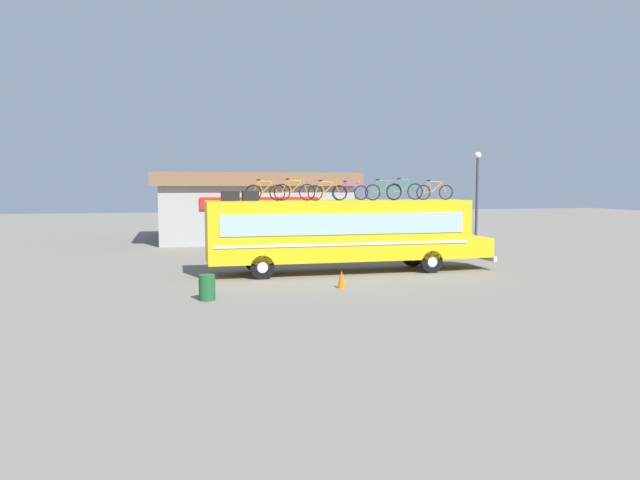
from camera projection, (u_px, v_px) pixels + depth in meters
ground_plane at (339, 272)px, 26.26m from camera, size 120.00×120.00×0.00m
bus at (343, 231)px, 26.14m from camera, size 12.78×2.50×3.17m
luggage_bag_1 at (230, 196)px, 25.04m from camera, size 0.76×0.37×0.41m
luggage_bag_2 at (250, 196)px, 25.32m from camera, size 0.69×0.45×0.42m
rooftop_bicycle_1 at (265, 192)px, 25.33m from camera, size 1.72×0.44×0.92m
rooftop_bicycle_2 at (295, 191)px, 25.54m from camera, size 1.81×0.44×0.95m
rooftop_bicycle_3 at (327, 192)px, 25.53m from camera, size 1.73×0.44×0.88m
rooftop_bicycle_4 at (351, 192)px, 26.40m from camera, size 1.62×0.44×0.86m
rooftop_bicycle_5 at (383, 192)px, 25.97m from camera, size 1.67×0.44×0.93m
rooftop_bicycle_6 at (404, 191)px, 26.95m from camera, size 1.76×0.44×0.98m
rooftop_bicycle_7 at (435, 192)px, 26.84m from camera, size 1.76×0.44×0.90m
roadside_building at (251, 206)px, 42.12m from camera, size 13.50×9.78×4.62m
trash_bin at (207, 287)px, 19.90m from camera, size 0.55×0.55×0.86m
traffic_cone at (342, 279)px, 22.27m from camera, size 0.32×0.32×0.66m
street_lamp at (477, 190)px, 32.21m from camera, size 0.37×0.37×5.61m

